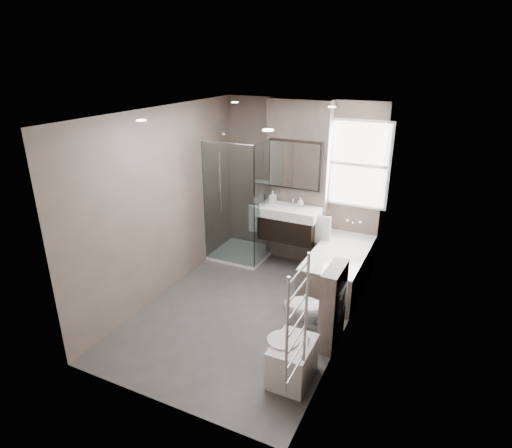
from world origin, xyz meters
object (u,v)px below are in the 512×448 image
Objects in this scene: vanity at (289,223)px; bidet at (292,360)px; bathtub at (339,267)px; toilet at (313,310)px.

vanity is 1.66× the size of bidet.
bidet is at bearing -87.62° from bathtub.
vanity is at bearing 160.63° from bathtub.
vanity is at bearing -154.99° from toilet.
toilet is at bearing -59.73° from vanity.
bidet reaches higher than bathtub.
vanity is 2.70m from bidet.
vanity reaches higher than toilet.
bathtub is 1.34m from toilet.
vanity is 0.59× the size of bathtub.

